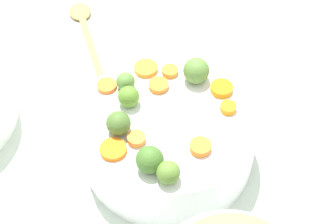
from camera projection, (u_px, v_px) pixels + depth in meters
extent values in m
cube|color=silver|center=(190.00, 155.00, 0.86)|extent=(2.40, 2.40, 0.02)
cylinder|color=white|center=(168.00, 136.00, 0.82)|extent=(0.28, 0.28, 0.10)
cylinder|color=orange|center=(200.00, 147.00, 0.73)|extent=(0.04, 0.04, 0.01)
cylinder|color=orange|center=(159.00, 85.00, 0.81)|extent=(0.04, 0.04, 0.01)
cylinder|color=orange|center=(113.00, 149.00, 0.73)|extent=(0.05, 0.05, 0.01)
cylinder|color=orange|center=(222.00, 88.00, 0.81)|extent=(0.05, 0.05, 0.01)
cylinder|color=orange|center=(228.00, 108.00, 0.78)|extent=(0.03, 0.03, 0.01)
cylinder|color=orange|center=(136.00, 139.00, 0.74)|extent=(0.03, 0.03, 0.01)
cylinder|color=orange|center=(146.00, 68.00, 0.84)|extent=(0.05, 0.05, 0.01)
cylinder|color=orange|center=(170.00, 71.00, 0.83)|extent=(0.04, 0.04, 0.01)
cylinder|color=orange|center=(107.00, 86.00, 0.81)|extent=(0.04, 0.04, 0.01)
sphere|color=#5C873A|center=(197.00, 71.00, 0.81)|extent=(0.04, 0.04, 0.04)
sphere|color=#5B873B|center=(126.00, 81.00, 0.80)|extent=(0.03, 0.03, 0.03)
sphere|color=#59882C|center=(129.00, 97.00, 0.78)|extent=(0.03, 0.03, 0.03)
sphere|color=olive|center=(168.00, 172.00, 0.69)|extent=(0.03, 0.03, 0.03)
sphere|color=#45712B|center=(150.00, 160.00, 0.70)|extent=(0.04, 0.04, 0.04)
sphere|color=#4C702E|center=(118.00, 123.00, 0.74)|extent=(0.04, 0.04, 0.04)
cube|color=tan|center=(92.00, 50.00, 1.01)|extent=(0.10, 0.20, 0.01)
ellipsoid|color=tan|center=(80.00, 12.00, 1.09)|extent=(0.07, 0.07, 0.01)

